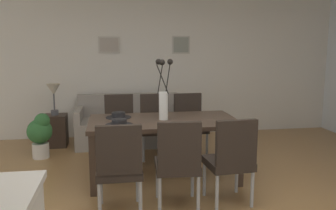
{
  "coord_description": "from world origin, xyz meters",
  "views": [
    {
      "loc": [
        -0.56,
        -3.14,
        1.63
      ],
      "look_at": [
        0.17,
        1.39,
        0.85
      ],
      "focal_mm": 37.5,
      "sensor_mm": 36.0,
      "label": 1
    }
  ],
  "objects_px": {
    "bowl_near_left": "(119,122)",
    "bowl_near_right": "(118,114)",
    "dining_chair_mid_right": "(189,121)",
    "side_table": "(56,130)",
    "dining_chair_near_left": "(119,164)",
    "potted_plant": "(40,133)",
    "dining_chair_far_right": "(155,122)",
    "centerpiece_vase": "(163,97)",
    "dining_chair_near_right": "(120,123)",
    "framed_picture_left": "(109,45)",
    "framed_picture_center": "(181,45)",
    "dining_chair_mid_left": "(231,157)",
    "dining_table": "(163,126)",
    "dining_chair_far_left": "(178,160)",
    "table_lamp": "(54,92)",
    "sofa": "(130,126)"
  },
  "relations": [
    {
      "from": "dining_chair_mid_right",
      "to": "framed_picture_left",
      "type": "xyz_separation_m",
      "value": [
        -1.17,
        1.3,
        1.13
      ]
    },
    {
      "from": "dining_chair_far_right",
      "to": "dining_chair_mid_right",
      "type": "bearing_deg",
      "value": -1.51
    },
    {
      "from": "dining_chair_far_right",
      "to": "dining_chair_mid_right",
      "type": "relative_size",
      "value": 1.0
    },
    {
      "from": "dining_chair_far_right",
      "to": "potted_plant",
      "type": "height_order",
      "value": "dining_chair_far_right"
    },
    {
      "from": "dining_chair_far_left",
      "to": "table_lamp",
      "type": "relative_size",
      "value": 1.8
    },
    {
      "from": "dining_chair_near_left",
      "to": "potted_plant",
      "type": "bearing_deg",
      "value": 119.3
    },
    {
      "from": "dining_chair_mid_right",
      "to": "side_table",
      "type": "relative_size",
      "value": 1.77
    },
    {
      "from": "dining_chair_near_left",
      "to": "dining_chair_far_right",
      "type": "relative_size",
      "value": 1.0
    },
    {
      "from": "dining_table",
      "to": "bowl_near_left",
      "type": "bearing_deg",
      "value": -158.24
    },
    {
      "from": "bowl_near_right",
      "to": "framed_picture_center",
      "type": "bearing_deg",
      "value": 58.81
    },
    {
      "from": "dining_chair_mid_left",
      "to": "sofa",
      "type": "xyz_separation_m",
      "value": [
        -0.9,
        2.55,
        -0.23
      ]
    },
    {
      "from": "dining_chair_near_right",
      "to": "centerpiece_vase",
      "type": "height_order",
      "value": "centerpiece_vase"
    },
    {
      "from": "sofa",
      "to": "potted_plant",
      "type": "distance_m",
      "value": 1.48
    },
    {
      "from": "framed_picture_center",
      "to": "dining_chair_mid_right",
      "type": "bearing_deg",
      "value": -95.29
    },
    {
      "from": "dining_chair_far_right",
      "to": "sofa",
      "type": "height_order",
      "value": "dining_chair_far_right"
    },
    {
      "from": "sofa",
      "to": "table_lamp",
      "type": "relative_size",
      "value": 3.43
    },
    {
      "from": "dining_table",
      "to": "table_lamp",
      "type": "distance_m",
      "value": 2.28
    },
    {
      "from": "dining_chair_mid_left",
      "to": "dining_chair_mid_right",
      "type": "height_order",
      "value": "same"
    },
    {
      "from": "dining_chair_near_left",
      "to": "dining_chair_near_right",
      "type": "height_order",
      "value": "same"
    },
    {
      "from": "dining_chair_near_right",
      "to": "framed_picture_left",
      "type": "bearing_deg",
      "value": 95.84
    },
    {
      "from": "potted_plant",
      "to": "side_table",
      "type": "bearing_deg",
      "value": 78.68
    },
    {
      "from": "dining_chair_near_right",
      "to": "dining_chair_far_right",
      "type": "bearing_deg",
      "value": -3.08
    },
    {
      "from": "side_table",
      "to": "dining_chair_near_right",
      "type": "bearing_deg",
      "value": -36.08
    },
    {
      "from": "centerpiece_vase",
      "to": "potted_plant",
      "type": "height_order",
      "value": "centerpiece_vase"
    },
    {
      "from": "sofa",
      "to": "side_table",
      "type": "xyz_separation_m",
      "value": [
        -1.21,
        -0.02,
        -0.02
      ]
    },
    {
      "from": "bowl_near_right",
      "to": "sofa",
      "type": "bearing_deg",
      "value": 81.96
    },
    {
      "from": "framed_picture_left",
      "to": "dining_chair_far_right",
      "type": "bearing_deg",
      "value": -63.26
    },
    {
      "from": "dining_chair_mid_right",
      "to": "centerpiece_vase",
      "type": "xyz_separation_m",
      "value": [
        -0.52,
        -0.87,
        0.51
      ]
    },
    {
      "from": "dining_chair_mid_left",
      "to": "dining_chair_mid_right",
      "type": "distance_m",
      "value": 1.73
    },
    {
      "from": "dining_chair_far_right",
      "to": "centerpiece_vase",
      "type": "relative_size",
      "value": 1.25
    },
    {
      "from": "framed_picture_left",
      "to": "dining_chair_near_right",
      "type": "bearing_deg",
      "value": -84.16
    },
    {
      "from": "bowl_near_left",
      "to": "bowl_near_right",
      "type": "distance_m",
      "value": 0.43
    },
    {
      "from": "centerpiece_vase",
      "to": "side_table",
      "type": "height_order",
      "value": "centerpiece_vase"
    },
    {
      "from": "framed_picture_left",
      "to": "sofa",
      "type": "bearing_deg",
      "value": -57.24
    },
    {
      "from": "dining_chair_mid_left",
      "to": "side_table",
      "type": "relative_size",
      "value": 1.77
    },
    {
      "from": "dining_chair_far_right",
      "to": "framed_picture_center",
      "type": "bearing_deg",
      "value": 63.48
    },
    {
      "from": "bowl_near_left",
      "to": "bowl_near_right",
      "type": "height_order",
      "value": "same"
    },
    {
      "from": "dining_table",
      "to": "bowl_near_left",
      "type": "xyz_separation_m",
      "value": [
        -0.54,
        -0.22,
        0.12
      ]
    },
    {
      "from": "bowl_near_left",
      "to": "framed_picture_left",
      "type": "relative_size",
      "value": 0.45
    },
    {
      "from": "centerpiece_vase",
      "to": "side_table",
      "type": "xyz_separation_m",
      "value": [
        -1.54,
        1.66,
        -0.76
      ]
    },
    {
      "from": "bowl_near_right",
      "to": "side_table",
      "type": "xyz_separation_m",
      "value": [
        -1.0,
        1.45,
        -0.52
      ]
    },
    {
      "from": "sofa",
      "to": "framed_picture_left",
      "type": "xyz_separation_m",
      "value": [
        -0.31,
        0.48,
        1.37
      ]
    },
    {
      "from": "dining_table",
      "to": "dining_chair_near_left",
      "type": "height_order",
      "value": "dining_chair_near_left"
    },
    {
      "from": "dining_chair_far_left",
      "to": "framed_picture_center",
      "type": "distance_m",
      "value": 3.3
    },
    {
      "from": "bowl_near_left",
      "to": "framed_picture_left",
      "type": "height_order",
      "value": "framed_picture_left"
    },
    {
      "from": "bowl_near_left",
      "to": "dining_chair_mid_left",
      "type": "bearing_deg",
      "value": -30.11
    },
    {
      "from": "framed_picture_left",
      "to": "dining_table",
      "type": "bearing_deg",
      "value": -73.5
    },
    {
      "from": "bowl_near_right",
      "to": "side_table",
      "type": "relative_size",
      "value": 0.33
    },
    {
      "from": "dining_chair_far_left",
      "to": "centerpiece_vase",
      "type": "height_order",
      "value": "centerpiece_vase"
    },
    {
      "from": "dining_chair_near_left",
      "to": "dining_chair_near_right",
      "type": "relative_size",
      "value": 1.0
    }
  ]
}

